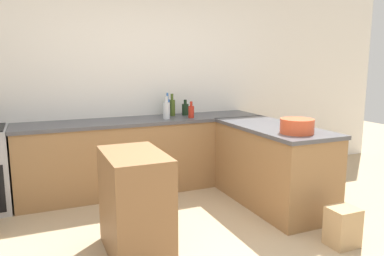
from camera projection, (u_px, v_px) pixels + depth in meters
wall_back at (136, 80)px, 4.79m from camera, size 8.00×0.06×2.70m
counter_back at (145, 154)px, 4.64m from camera, size 3.01×0.64×0.89m
counter_peninsula at (272, 165)px, 4.15m from camera, size 0.69×1.51×0.89m
island_table at (135, 204)px, 3.06m from camera, size 0.46×0.75×0.86m
mixing_bowl at (297, 126)px, 3.63m from camera, size 0.33×0.33×0.14m
vinegar_bottle_clear at (166, 110)px, 4.57m from camera, size 0.09×0.09×0.28m
water_bottle_blue at (168, 107)px, 4.76m from camera, size 0.06×0.06×0.30m
wine_bottle_dark at (185, 109)px, 4.89m from camera, size 0.09×0.09×0.20m
hot_sauce_bottle at (191, 111)px, 4.65m from camera, size 0.07×0.07×0.21m
olive_oil_bottle at (172, 107)px, 4.83m from camera, size 0.08×0.08×0.29m
paper_bag at (343, 227)px, 3.23m from camera, size 0.25×0.22×0.34m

